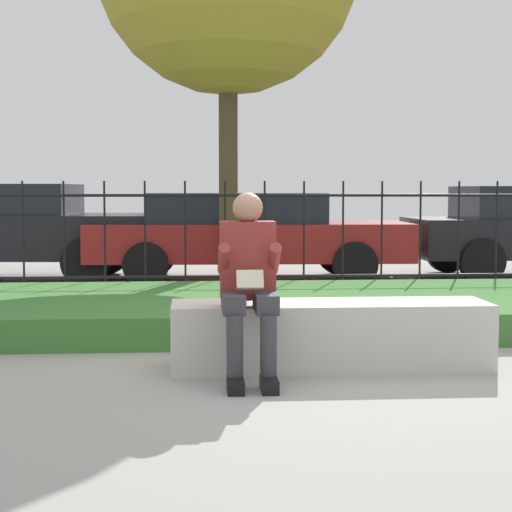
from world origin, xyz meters
TOP-DOWN VIEW (x-y plane):
  - ground_plane at (0.00, 0.00)m, footprint 60.00×60.00m
  - stone_bench at (0.15, 0.00)m, footprint 2.31×0.58m
  - person_seated_reader at (-0.46, -0.33)m, footprint 0.42×0.73m
  - grass_berm at (0.00, 2.10)m, footprint 8.08×2.79m
  - iron_fence at (0.00, 3.92)m, footprint 6.08×0.03m
  - car_parked_center at (-0.09, 6.15)m, footprint 4.59×2.09m

SIDE VIEW (x-z plane):
  - ground_plane at x=0.00m, z-range 0.00..0.00m
  - grass_berm at x=0.00m, z-range 0.00..0.28m
  - stone_bench at x=0.15m, z-range -0.03..0.46m
  - car_parked_center at x=-0.09m, z-range 0.06..1.31m
  - person_seated_reader at x=-0.46m, z-range 0.07..1.35m
  - iron_fence at x=0.00m, z-range 0.03..1.44m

